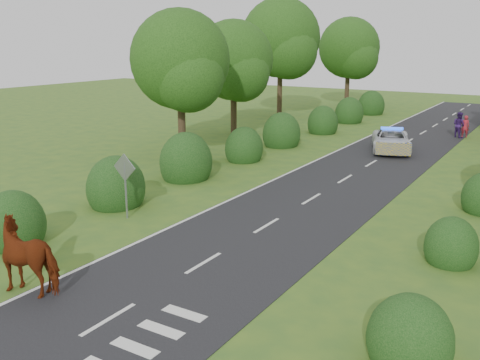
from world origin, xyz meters
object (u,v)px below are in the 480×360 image
Objects in this scene: pedestrian_red at (465,126)px; pedestrian_purple at (459,125)px; cow at (33,260)px; police_van at (391,140)px; road_sign at (125,176)px.

pedestrian_purple is at bearing 21.99° from pedestrian_red.
pedestrian_purple is (5.50, 31.03, 0.05)m from cow.
pedestrian_purple is at bearing 50.83° from police_van.
road_sign reaches higher than pedestrian_red.
road_sign is at bearing -175.08° from cow.
pedestrian_red is (5.87, 31.31, -0.07)m from cow.
cow is at bearing -70.63° from road_sign.
cow is (2.04, -5.79, -0.81)m from road_sign.
police_van is 7.68m from pedestrian_purple.
pedestrian_purple reaches higher than cow.
pedestrian_red is at bearing 154.94° from cow.
road_sign is at bearing 104.08° from pedestrian_purple.
road_sign is 1.64× the size of pedestrian_red.
road_sign is 26.73m from pedestrian_red.
cow is 1.54× the size of pedestrian_red.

